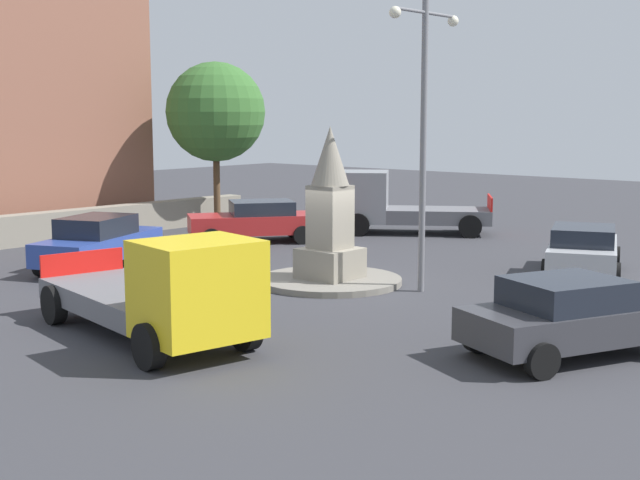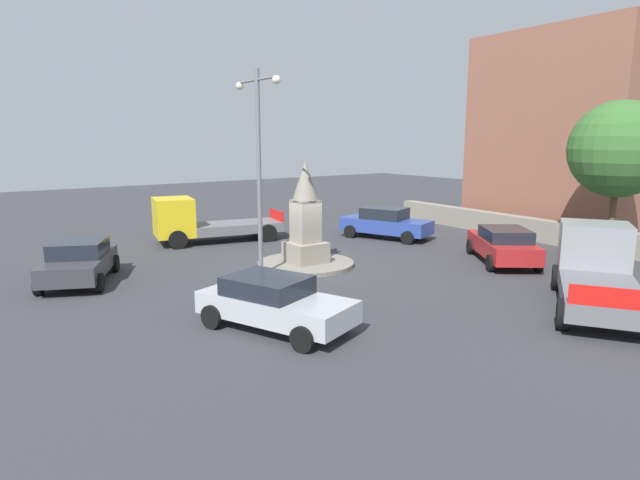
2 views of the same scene
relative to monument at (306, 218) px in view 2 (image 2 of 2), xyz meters
The scene contains 13 objects.
ground_plane 1.92m from the monument, ahead, with size 80.00×80.00×0.00m, color #38383D.
traffic_island 1.83m from the monument, ahead, with size 3.79×3.79×0.16m, color gray.
monument is the anchor object (origin of this frame).
streetlamp 3.52m from the monument, 73.50° to the right, with size 2.81×0.28×7.25m.
car_silver_parked_right 7.21m from the monument, 40.44° to the right, with size 4.53×3.18×1.40m.
car_dark_grey_near_island 8.26m from the monument, 107.83° to the right, with size 4.41×3.35×1.47m.
car_blue_far_side 7.11m from the monument, 111.61° to the left, with size 4.76×3.19×1.54m.
car_red_waiting 8.02m from the monument, 58.59° to the left, with size 4.62×4.10×1.44m.
truck_yellow_passing 7.03m from the monument, 167.76° to the right, with size 3.27×6.24×2.20m.
truck_grey_parked_left 10.19m from the monument, 26.00° to the left, with size 4.77×5.81×2.31m.
stone_boundary_wall 12.30m from the monument, 87.61° to the left, with size 15.32×0.70×1.07m, color gray.
corner_building 17.50m from the monument, 87.61° to the left, with size 9.21×6.93×10.45m, color #935B47.
tree_near_wall 12.89m from the monument, 60.30° to the left, with size 3.89×3.89×6.46m.
Camera 2 is at (17.18, -11.45, 4.99)m, focal length 30.20 mm.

